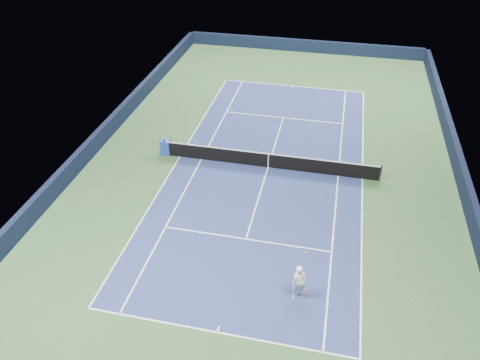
# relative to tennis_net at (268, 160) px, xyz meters

# --- Properties ---
(ground) EXTENTS (40.00, 40.00, 0.00)m
(ground) POSITION_rel_tennis_net_xyz_m (0.00, 0.00, -0.50)
(ground) COLOR #2E512C
(ground) RESTS_ON ground
(wall_far) EXTENTS (22.00, 0.35, 1.10)m
(wall_far) POSITION_rel_tennis_net_xyz_m (0.00, 19.82, 0.05)
(wall_far) COLOR #101932
(wall_far) RESTS_ON ground
(wall_right) EXTENTS (0.35, 40.00, 1.10)m
(wall_right) POSITION_rel_tennis_net_xyz_m (10.82, 0.00, 0.05)
(wall_right) COLOR black
(wall_right) RESTS_ON ground
(wall_left) EXTENTS (0.35, 40.00, 1.10)m
(wall_left) POSITION_rel_tennis_net_xyz_m (-10.82, 0.00, 0.05)
(wall_left) COLOR #101832
(wall_left) RESTS_ON ground
(court_surface) EXTENTS (10.97, 23.77, 0.01)m
(court_surface) POSITION_rel_tennis_net_xyz_m (0.00, 0.00, -0.50)
(court_surface) COLOR navy
(court_surface) RESTS_ON ground
(baseline_far) EXTENTS (10.97, 0.08, 0.00)m
(baseline_far) POSITION_rel_tennis_net_xyz_m (0.00, 11.88, -0.50)
(baseline_far) COLOR white
(baseline_far) RESTS_ON ground
(baseline_near) EXTENTS (10.97, 0.08, 0.00)m
(baseline_near) POSITION_rel_tennis_net_xyz_m (0.00, -11.88, -0.50)
(baseline_near) COLOR white
(baseline_near) RESTS_ON ground
(sideline_doubles_right) EXTENTS (0.08, 23.77, 0.00)m
(sideline_doubles_right) POSITION_rel_tennis_net_xyz_m (5.49, 0.00, -0.50)
(sideline_doubles_right) COLOR white
(sideline_doubles_right) RESTS_ON ground
(sideline_doubles_left) EXTENTS (0.08, 23.77, 0.00)m
(sideline_doubles_left) POSITION_rel_tennis_net_xyz_m (-5.49, 0.00, -0.50)
(sideline_doubles_left) COLOR white
(sideline_doubles_left) RESTS_ON ground
(sideline_singles_right) EXTENTS (0.08, 23.77, 0.00)m
(sideline_singles_right) POSITION_rel_tennis_net_xyz_m (4.12, 0.00, -0.50)
(sideline_singles_right) COLOR white
(sideline_singles_right) RESTS_ON ground
(sideline_singles_left) EXTENTS (0.08, 23.77, 0.00)m
(sideline_singles_left) POSITION_rel_tennis_net_xyz_m (-4.12, 0.00, -0.50)
(sideline_singles_left) COLOR white
(sideline_singles_left) RESTS_ON ground
(service_line_far) EXTENTS (8.23, 0.08, 0.00)m
(service_line_far) POSITION_rel_tennis_net_xyz_m (0.00, 6.40, -0.50)
(service_line_far) COLOR white
(service_line_far) RESTS_ON ground
(service_line_near) EXTENTS (8.23, 0.08, 0.00)m
(service_line_near) POSITION_rel_tennis_net_xyz_m (0.00, -6.40, -0.50)
(service_line_near) COLOR white
(service_line_near) RESTS_ON ground
(center_service_line) EXTENTS (0.08, 12.80, 0.00)m
(center_service_line) POSITION_rel_tennis_net_xyz_m (0.00, 0.00, -0.50)
(center_service_line) COLOR white
(center_service_line) RESTS_ON ground
(center_mark_far) EXTENTS (0.08, 0.30, 0.00)m
(center_mark_far) POSITION_rel_tennis_net_xyz_m (0.00, 11.73, -0.50)
(center_mark_far) COLOR white
(center_mark_far) RESTS_ON ground
(center_mark_near) EXTENTS (0.08, 0.30, 0.00)m
(center_mark_near) POSITION_rel_tennis_net_xyz_m (0.00, -11.73, -0.50)
(center_mark_near) COLOR white
(center_mark_near) RESTS_ON ground
(tennis_net) EXTENTS (12.90, 0.10, 1.07)m
(tennis_net) POSITION_rel_tennis_net_xyz_m (0.00, 0.00, 0.00)
(tennis_net) COLOR black
(tennis_net) RESTS_ON ground
(sponsor_cube) EXTENTS (0.64, 0.56, 0.95)m
(sponsor_cube) POSITION_rel_tennis_net_xyz_m (-6.40, 0.16, -0.03)
(sponsor_cube) COLOR #1E40B4
(sponsor_cube) RESTS_ON ground
(tennis_player) EXTENTS (0.84, 1.35, 1.71)m
(tennis_player) POSITION_rel_tennis_net_xyz_m (2.86, -9.41, 0.35)
(tennis_player) COLOR white
(tennis_player) RESTS_ON ground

